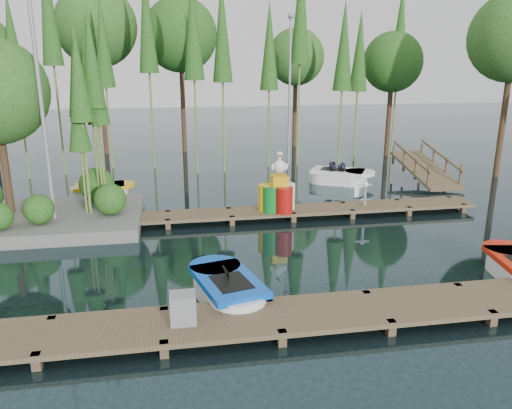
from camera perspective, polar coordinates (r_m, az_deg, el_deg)
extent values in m
plane|color=#1D3136|center=(14.18, -1.65, -4.92)|extent=(90.00, 90.00, 0.00)
cube|color=brown|center=(10.05, 2.18, -12.69)|extent=(18.00, 1.50, 0.10)
cube|color=brown|center=(9.74, -23.72, -16.58)|extent=(0.16, 0.16, 0.50)
cube|color=brown|center=(10.79, -22.19, -13.03)|extent=(0.16, 0.16, 0.50)
cube|color=brown|center=(9.44, -10.42, -16.47)|extent=(0.16, 0.16, 0.50)
cube|color=brown|center=(10.52, -10.41, -12.80)|extent=(0.16, 0.16, 0.50)
cube|color=brown|center=(9.62, 2.98, -15.51)|extent=(0.16, 0.16, 0.50)
cube|color=brown|center=(10.69, 1.45, -12.03)|extent=(0.16, 0.16, 0.50)
cube|color=brown|center=(10.26, 15.13, -13.92)|extent=(0.16, 0.16, 0.50)
cube|color=brown|center=(11.27, 12.43, -10.87)|extent=(0.16, 0.16, 0.50)
cube|color=brown|center=(11.28, 25.31, -12.10)|extent=(0.16, 0.16, 0.50)
cube|color=brown|center=(12.20, 21.95, -9.53)|extent=(0.16, 0.16, 0.50)
cube|color=brown|center=(16.59, 0.51, -0.85)|extent=(15.00, 1.20, 0.10)
cube|color=brown|center=(16.49, -24.26, -3.16)|extent=(0.16, 0.16, 0.50)
cube|color=brown|center=(17.37, -23.53, -2.14)|extent=(0.16, 0.16, 0.50)
cube|color=brown|center=(16.09, -17.25, -2.90)|extent=(0.16, 0.16, 0.50)
cube|color=brown|center=(16.99, -16.88, -1.86)|extent=(0.16, 0.16, 0.50)
cube|color=brown|center=(15.94, -10.01, -2.57)|extent=(0.16, 0.16, 0.50)
cube|color=brown|center=(16.85, -10.03, -1.54)|extent=(0.16, 0.16, 0.50)
cube|color=brown|center=(16.05, -2.75, -2.21)|extent=(0.16, 0.16, 0.50)
cube|color=brown|center=(16.96, -3.16, -1.20)|extent=(0.16, 0.16, 0.50)
cube|color=brown|center=(16.41, 4.29, -1.82)|extent=(0.16, 0.16, 0.50)
cube|color=brown|center=(17.30, 3.52, -0.86)|extent=(0.16, 0.16, 0.50)
cube|color=brown|center=(17.01, 10.94, -1.43)|extent=(0.16, 0.16, 0.50)
cube|color=brown|center=(17.87, 9.86, -0.52)|extent=(0.16, 0.16, 0.50)
cube|color=brown|center=(17.82, 17.05, -1.05)|extent=(0.16, 0.16, 0.50)
cube|color=brown|center=(18.64, 15.75, -0.19)|extent=(0.16, 0.16, 0.50)
cube|color=brown|center=(18.81, 22.58, -0.70)|extent=(0.16, 0.16, 0.50)
cube|color=brown|center=(19.59, 21.11, 0.10)|extent=(0.16, 0.16, 0.50)
cube|color=slate|center=(17.33, -23.24, -1.70)|extent=(6.20, 4.20, 0.42)
sphere|color=#2C611E|center=(16.17, -23.57, -0.50)|extent=(0.90, 0.90, 0.90)
sphere|color=#2C611E|center=(17.96, -17.73, 2.14)|extent=(1.20, 1.20, 1.20)
sphere|color=#2C611E|center=(16.37, -16.32, 0.58)|extent=(1.00, 1.00, 1.00)
cylinder|color=#402D1B|center=(17.55, -26.79, 4.24)|extent=(0.24, 0.24, 3.60)
cylinder|color=olive|center=(16.97, -18.08, 8.13)|extent=(0.07, 0.07, 5.93)
cone|color=#2C611E|center=(16.83, -18.71, 15.14)|extent=(0.70, 0.70, 2.97)
cylinder|color=olive|center=(16.87, -19.19, 7.53)|extent=(0.07, 0.07, 5.66)
cone|color=#2C611E|center=(16.72, -19.83, 14.25)|extent=(0.70, 0.70, 2.83)
cylinder|color=olive|center=(17.01, -17.34, 7.01)|extent=(0.07, 0.07, 5.22)
cone|color=#2C611E|center=(16.84, -17.87, 13.16)|extent=(0.70, 0.70, 2.61)
cylinder|color=olive|center=(16.25, -19.05, 7.01)|extent=(0.07, 0.07, 5.53)
cone|color=#2C611E|center=(16.09, -19.69, 13.82)|extent=(0.70, 0.70, 2.76)
cylinder|color=olive|center=(16.52, -19.24, 4.45)|extent=(0.07, 0.07, 4.01)
cone|color=#2C611E|center=(16.32, -19.70, 9.28)|extent=(0.70, 0.70, 2.01)
cylinder|color=olive|center=(16.83, -17.73, 8.41)|extent=(0.07, 0.07, 6.11)
cone|color=#2C611E|center=(16.70, -18.37, 15.69)|extent=(0.70, 0.70, 3.05)
cylinder|color=#402D1B|center=(24.87, 26.53, 9.70)|extent=(0.26, 0.26, 6.06)
cylinder|color=#402D1B|center=(28.47, 14.98, 10.38)|extent=(0.26, 0.26, 5.02)
sphere|color=#2C611E|center=(28.35, 15.36, 15.43)|extent=(3.16, 3.16, 3.16)
cylinder|color=#402D1B|center=(30.86, 4.47, 11.54)|extent=(0.26, 0.26, 5.31)
sphere|color=#346724|center=(30.77, 4.58, 16.47)|extent=(3.34, 3.34, 3.34)
cylinder|color=#402D1B|center=(29.21, -8.39, 12.30)|extent=(0.26, 0.26, 6.46)
sphere|color=#2C611E|center=(29.18, -8.66, 18.64)|extent=(4.06, 4.06, 4.06)
cylinder|color=#402D1B|center=(29.37, -17.24, 12.16)|extent=(0.26, 0.26, 6.85)
sphere|color=#346724|center=(29.37, -17.82, 18.83)|extent=(4.31, 4.31, 4.31)
cylinder|color=olive|center=(24.20, -25.49, 11.39)|extent=(0.09, 0.09, 7.48)
cone|color=#2C611E|center=(24.17, -26.11, 16.31)|extent=(0.90, 0.90, 4.11)
cylinder|color=olive|center=(24.40, -22.08, 14.37)|extent=(0.09, 0.09, 9.66)
cone|color=#2C611E|center=(24.52, -22.78, 20.67)|extent=(0.90, 0.90, 5.31)
cylinder|color=olive|center=(25.12, -16.73, 12.61)|extent=(0.09, 0.09, 7.69)
cone|color=#2C611E|center=(25.11, -17.15, 17.51)|extent=(0.90, 0.90, 4.23)
cylinder|color=olive|center=(24.60, -12.08, 14.38)|extent=(0.09, 0.09, 8.99)
cone|color=#2C611E|center=(24.67, -12.44, 20.23)|extent=(0.90, 0.90, 4.94)
cylinder|color=olive|center=(23.02, -7.04, 13.82)|extent=(0.09, 0.09, 8.44)
cone|color=#2C611E|center=(23.05, -7.25, 19.70)|extent=(0.90, 0.90, 4.64)
cylinder|color=olive|center=(23.26, -3.80, 13.66)|extent=(0.09, 0.09, 8.22)
cone|color=#2C611E|center=(23.28, -3.91, 19.33)|extent=(0.90, 0.90, 4.52)
cylinder|color=olive|center=(24.50, 1.50, 12.86)|extent=(0.09, 0.09, 7.41)
cone|color=#2C611E|center=(24.47, 1.54, 17.71)|extent=(0.90, 0.90, 4.07)
cylinder|color=olive|center=(25.03, 4.99, 15.59)|extent=(0.09, 0.09, 9.77)
cone|color=#2C611E|center=(25.15, 5.16, 21.84)|extent=(0.90, 0.90, 5.38)
cylinder|color=olive|center=(24.37, 9.78, 12.62)|extent=(0.09, 0.09, 7.40)
cone|color=#2C611E|center=(24.34, 10.02, 17.49)|extent=(0.90, 0.90, 4.07)
cylinder|color=olive|center=(26.35, 11.51, 12.50)|extent=(0.09, 0.09, 7.14)
cone|color=#2C611E|center=(26.31, 11.76, 16.84)|extent=(0.90, 0.90, 3.93)
cylinder|color=olive|center=(28.24, 15.79, 13.94)|extent=(0.09, 0.09, 8.61)
cone|color=#2C611E|center=(28.28, 16.18, 18.81)|extent=(0.90, 0.90, 4.74)
cylinder|color=gray|center=(16.09, -23.19, 9.17)|extent=(0.12, 0.12, 7.00)
cylinder|color=gray|center=(24.86, 3.85, 12.41)|extent=(0.12, 0.12, 7.00)
sphere|color=gray|center=(24.89, 4.02, 20.71)|extent=(0.30, 0.30, 0.30)
cube|color=brown|center=(22.88, 18.74, 3.81)|extent=(1.50, 3.94, 0.95)
cube|color=brown|center=(21.17, 19.11, 2.94)|extent=(0.08, 0.08, 0.90)
cube|color=brown|center=(22.09, 17.78, 3.88)|extent=(0.08, 0.08, 0.90)
cube|color=brown|center=(23.03, 16.56, 4.73)|extent=(0.08, 0.08, 0.90)
cube|color=brown|center=(23.98, 15.43, 5.52)|extent=(0.08, 0.08, 0.90)
cube|color=brown|center=(22.44, 17.30, 5.27)|extent=(0.06, 3.54, 0.83)
cube|color=brown|center=(21.88, 22.33, 3.02)|extent=(0.08, 0.08, 0.90)
cube|color=brown|center=(22.77, 20.91, 3.93)|extent=(0.08, 0.08, 0.90)
cube|color=brown|center=(23.68, 19.61, 4.76)|extent=(0.08, 0.08, 0.90)
cube|color=brown|center=(24.61, 18.39, 5.53)|extent=(0.08, 0.08, 0.90)
cube|color=brown|center=(23.11, 20.40, 5.29)|extent=(0.06, 3.54, 0.83)
cube|color=white|center=(11.08, -3.19, -10.14)|extent=(1.42, 1.43, 0.54)
cylinder|color=white|center=(11.58, -4.23, -8.94)|extent=(1.42, 1.42, 0.54)
cylinder|color=white|center=(10.59, -2.03, -11.44)|extent=(1.42, 1.42, 0.54)
cube|color=blue|center=(10.95, -3.21, -8.76)|extent=(1.65, 2.27, 0.14)
cylinder|color=blue|center=(11.69, -4.71, -7.13)|extent=(1.45, 1.45, 0.14)
cube|color=black|center=(10.77, -2.84, -8.95)|extent=(0.94, 1.11, 0.06)
torus|color=black|center=(11.00, -3.50, -7.55)|extent=(0.21, 0.30, 0.26)
cylinder|color=white|center=(14.14, 27.03, -6.04)|extent=(1.30, 1.30, 0.51)
cylinder|color=red|center=(14.25, 26.72, -4.61)|extent=(1.32, 1.32, 0.13)
cube|color=white|center=(20.20, -17.38, 1.29)|extent=(1.16, 1.15, 0.49)
cylinder|color=white|center=(20.18, -15.86, 1.40)|extent=(1.15, 1.15, 0.49)
cylinder|color=white|center=(20.23, -18.90, 1.18)|extent=(1.15, 1.15, 0.49)
cube|color=#E0A90B|center=(20.14, -17.45, 2.02)|extent=(1.94, 1.24, 0.12)
cylinder|color=#E0A90B|center=(20.11, -15.23, 2.18)|extent=(1.18, 1.18, 0.12)
cube|color=black|center=(20.14, -17.96, 2.09)|extent=(0.93, 0.73, 0.05)
torus|color=black|center=(20.09, -17.11, 2.54)|extent=(0.26, 0.15, 0.24)
imported|color=#1E1E2D|center=(20.09, -18.14, 2.68)|extent=(0.41, 0.32, 0.87)
cube|color=white|center=(21.82, 9.33, 2.97)|extent=(1.71, 1.71, 0.57)
cylinder|color=white|center=(21.72, 10.97, 2.83)|extent=(1.71, 1.71, 0.57)
cylinder|color=white|center=(21.93, 7.71, 3.11)|extent=(1.71, 1.71, 0.57)
cube|color=white|center=(21.75, 9.37, 3.77)|extent=(2.53, 2.18, 0.15)
cylinder|color=white|center=(21.62, 11.77, 3.57)|extent=(1.74, 1.74, 0.15)
cube|color=black|center=(21.78, 8.83, 3.94)|extent=(1.28, 1.18, 0.06)
torus|color=black|center=(21.68, 9.80, 4.28)|extent=(0.33, 0.28, 0.28)
imported|color=#1E1E2D|center=(21.74, 8.72, 4.50)|extent=(0.52, 0.48, 0.94)
imported|color=#1E1E2D|center=(22.04, 9.83, 4.44)|extent=(0.40, 0.36, 0.71)
cube|color=gray|center=(9.71, -8.36, -11.64)|extent=(0.49, 0.41, 0.59)
cylinder|color=#E0A90B|center=(16.49, 1.25, 0.80)|extent=(0.58, 0.58, 0.87)
cylinder|color=#0D7524|center=(16.33, 1.75, 0.63)|extent=(0.57, 0.57, 0.86)
cylinder|color=silver|center=(16.72, 3.48, 0.97)|extent=(0.57, 0.57, 0.86)
cylinder|color=#A4110B|center=(16.23, 3.21, 0.51)|extent=(0.57, 0.57, 0.86)
cube|color=#E0A90B|center=(16.33, 2.69, 2.79)|extent=(0.53, 0.53, 0.34)
sphere|color=white|center=(16.23, 2.71, 4.35)|extent=(0.42, 0.42, 0.42)
cylinder|color=white|center=(16.19, 2.72, 5.18)|extent=(0.10, 0.10, 0.29)
sphere|color=white|center=(16.16, 2.73, 5.75)|extent=(0.19, 0.19, 0.19)
cone|color=#D65A0B|center=(15.98, 2.88, 5.56)|extent=(0.10, 0.29, 0.10)
cube|color=white|center=(16.23, 2.71, 4.35)|extent=(0.53, 0.06, 0.17)
cylinder|color=gray|center=(17.50, 12.33, 0.90)|extent=(0.10, 0.10, 0.62)
sphere|color=white|center=(17.40, 12.41, 2.22)|extent=(0.21, 0.21, 0.21)
cube|color=gray|center=(17.40, 12.41, 2.22)|extent=(0.52, 0.04, 0.04)
cone|color=#D65A0B|center=(17.29, 12.57, 2.13)|extent=(0.04, 0.10, 0.04)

